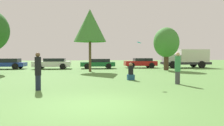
{
  "coord_description": "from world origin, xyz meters",
  "views": [
    {
      "loc": [
        -0.57,
        -6.89,
        1.62
      ],
      "look_at": [
        1.24,
        4.78,
        1.19
      ],
      "focal_mm": 34.73,
      "sensor_mm": 36.0,
      "label": 1
    }
  ],
  "objects": [
    {
      "name": "parked_car_red",
      "position": [
        7.31,
        19.84,
        0.66
      ],
      "size": [
        4.11,
        2.12,
        1.23
      ],
      "rotation": [
        0.0,
        0.0,
        3.09
      ],
      "color": "red",
      "rests_on": "ground"
    },
    {
      "name": "tree_1",
      "position": [
        0.56,
        14.33,
        4.49
      ],
      "size": [
        3.16,
        3.16,
        6.09
      ],
      "color": "brown",
      "rests_on": "ground"
    },
    {
      "name": "person_thrower",
      "position": [
        -2.41,
        3.41,
        0.89
      ],
      "size": [
        0.29,
        0.29,
        1.74
      ],
      "rotation": [
        0.0,
        0.0,
        0.14
      ],
      "color": "#191E33",
      "rests_on": "ground"
    },
    {
      "name": "tree_2",
      "position": [
        8.73,
        15.12,
        2.94
      ],
      "size": [
        2.71,
        2.71,
        4.57
      ],
      "color": "#473323",
      "rests_on": "ground"
    },
    {
      "name": "bystander_sitting",
      "position": [
        2.8,
        6.81,
        0.47
      ],
      "size": [
        0.44,
        0.37,
        1.12
      ],
      "color": "navy",
      "rests_on": "ground"
    },
    {
      "name": "ground_plane",
      "position": [
        0.0,
        0.0,
        0.0
      ],
      "size": [
        120.0,
        120.0,
        0.0
      ],
      "primitive_type": "plane",
      "color": "#54843D"
    },
    {
      "name": "frisbee",
      "position": [
        2.7,
        4.54,
        2.3
      ],
      "size": [
        0.23,
        0.23,
        0.1
      ],
      "color": "#19B2D8"
    },
    {
      "name": "delivery_truck_silver",
      "position": [
        13.21,
        19.12,
        1.27
      ],
      "size": [
        6.03,
        2.64,
        2.34
      ],
      "rotation": [
        0.0,
        0.0,
        3.09
      ],
      "color": "#2D2D33",
      "rests_on": "ground"
    },
    {
      "name": "parked_car_white",
      "position": [
        -3.56,
        19.29,
        0.67
      ],
      "size": [
        4.37,
        2.22,
        1.24
      ],
      "rotation": [
        0.0,
        0.0,
        3.09
      ],
      "color": "silver",
      "rests_on": "ground"
    },
    {
      "name": "parked_car_green",
      "position": [
        1.8,
        19.19,
        0.63
      ],
      "size": [
        4.17,
        1.99,
        1.17
      ],
      "rotation": [
        0.0,
        0.0,
        3.09
      ],
      "color": "#196633",
      "rests_on": "ground"
    },
    {
      "name": "parked_car_blue",
      "position": [
        -8.88,
        19.86,
        0.67
      ],
      "size": [
        4.57,
        2.21,
        1.23
      ],
      "rotation": [
        0.0,
        0.0,
        3.09
      ],
      "color": "#1E389E",
      "rests_on": "ground"
    },
    {
      "name": "person_catcher",
      "position": [
        4.89,
        4.43,
        0.9
      ],
      "size": [
        0.31,
        0.31,
        1.77
      ],
      "rotation": [
        0.0,
        0.0,
        -3.0
      ],
      "color": "#3F3F47",
      "rests_on": "ground"
    }
  ]
}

